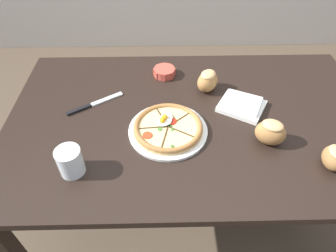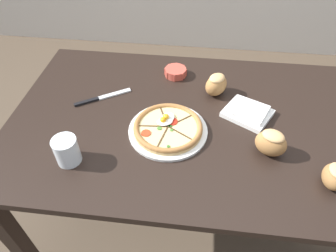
{
  "view_description": "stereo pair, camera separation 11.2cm",
  "coord_description": "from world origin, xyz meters",
  "px_view_note": "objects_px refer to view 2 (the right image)",
  "views": [
    {
      "loc": [
        -0.12,
        -0.88,
        1.55
      ],
      "look_at": [
        -0.1,
        -0.08,
        0.77
      ],
      "focal_mm": 32.0,
      "sensor_mm": 36.0,
      "label": 1
    },
    {
      "loc": [
        -0.01,
        -0.87,
        1.55
      ],
      "look_at": [
        -0.1,
        -0.08,
        0.77
      ],
      "focal_mm": 32.0,
      "sensor_mm": 36.0,
      "label": 2
    }
  ],
  "objects_px": {
    "pizza": "(168,128)",
    "bread_piece_near": "(216,84)",
    "knife_main": "(102,97)",
    "ramekin_bowl": "(176,72)",
    "napkin_folded": "(248,112)",
    "dining_table": "(195,135)",
    "bread_piece_far": "(271,143)",
    "water_glass": "(67,152)",
    "bread_piece_mid": "(334,176)"
  },
  "relations": [
    {
      "from": "pizza",
      "to": "bread_piece_near",
      "type": "relative_size",
      "value": 2.27
    },
    {
      "from": "pizza",
      "to": "knife_main",
      "type": "distance_m",
      "value": 0.35
    },
    {
      "from": "ramekin_bowl",
      "to": "napkin_folded",
      "type": "distance_m",
      "value": 0.4
    },
    {
      "from": "dining_table",
      "to": "pizza",
      "type": "height_order",
      "value": "pizza"
    },
    {
      "from": "pizza",
      "to": "bread_piece_far",
      "type": "bearing_deg",
      "value": -9.43
    },
    {
      "from": "bread_piece_near",
      "to": "knife_main",
      "type": "relative_size",
      "value": 0.6
    },
    {
      "from": "dining_table",
      "to": "ramekin_bowl",
      "type": "xyz_separation_m",
      "value": [
        -0.11,
        0.29,
        0.11
      ]
    },
    {
      "from": "pizza",
      "to": "water_glass",
      "type": "bearing_deg",
      "value": -151.07
    },
    {
      "from": "dining_table",
      "to": "pizza",
      "type": "xyz_separation_m",
      "value": [
        -0.1,
        -0.08,
        0.11
      ]
    },
    {
      "from": "napkin_folded",
      "to": "water_glass",
      "type": "distance_m",
      "value": 0.7
    },
    {
      "from": "napkin_folded",
      "to": "knife_main",
      "type": "xyz_separation_m",
      "value": [
        -0.61,
        0.04,
        -0.01
      ]
    },
    {
      "from": "ramekin_bowl",
      "to": "bread_piece_near",
      "type": "distance_m",
      "value": 0.22
    },
    {
      "from": "water_glass",
      "to": "bread_piece_far",
      "type": "bearing_deg",
      "value": 9.68
    },
    {
      "from": "bread_piece_mid",
      "to": "water_glass",
      "type": "bearing_deg",
      "value": -179.82
    },
    {
      "from": "napkin_folded",
      "to": "water_glass",
      "type": "xyz_separation_m",
      "value": [
        -0.63,
        -0.31,
        0.03
      ]
    },
    {
      "from": "ramekin_bowl",
      "to": "pizza",
      "type": "bearing_deg",
      "value": -88.71
    },
    {
      "from": "napkin_folded",
      "to": "knife_main",
      "type": "distance_m",
      "value": 0.61
    },
    {
      "from": "bread_piece_far",
      "to": "pizza",
      "type": "bearing_deg",
      "value": 170.57
    },
    {
      "from": "ramekin_bowl",
      "to": "water_glass",
      "type": "relative_size",
      "value": 1.06
    },
    {
      "from": "knife_main",
      "to": "bread_piece_far",
      "type": "bearing_deg",
      "value": -51.08
    },
    {
      "from": "knife_main",
      "to": "ramekin_bowl",
      "type": "bearing_deg",
      "value": 2.38
    },
    {
      "from": "dining_table",
      "to": "bread_piece_near",
      "type": "xyz_separation_m",
      "value": [
        0.07,
        0.17,
        0.14
      ]
    },
    {
      "from": "napkin_folded",
      "to": "bread_piece_near",
      "type": "xyz_separation_m",
      "value": [
        -0.13,
        0.12,
        0.03
      ]
    },
    {
      "from": "ramekin_bowl",
      "to": "bread_piece_far",
      "type": "relative_size",
      "value": 0.8
    },
    {
      "from": "bread_piece_near",
      "to": "knife_main",
      "type": "xyz_separation_m",
      "value": [
        -0.48,
        -0.09,
        -0.05
      ]
    },
    {
      "from": "pizza",
      "to": "dining_table",
      "type": "bearing_deg",
      "value": 38.22
    },
    {
      "from": "dining_table",
      "to": "ramekin_bowl",
      "type": "bearing_deg",
      "value": 111.21
    },
    {
      "from": "bread_piece_mid",
      "to": "bread_piece_near",
      "type": "bearing_deg",
      "value": 130.85
    },
    {
      "from": "knife_main",
      "to": "water_glass",
      "type": "distance_m",
      "value": 0.35
    },
    {
      "from": "bread_piece_far",
      "to": "ramekin_bowl",
      "type": "bearing_deg",
      "value": 130.97
    },
    {
      "from": "water_glass",
      "to": "napkin_folded",
      "type": "bearing_deg",
      "value": 26.08
    },
    {
      "from": "pizza",
      "to": "ramekin_bowl",
      "type": "height_order",
      "value": "pizza"
    },
    {
      "from": "knife_main",
      "to": "napkin_folded",
      "type": "bearing_deg",
      "value": -35.79
    },
    {
      "from": "pizza",
      "to": "ramekin_bowl",
      "type": "distance_m",
      "value": 0.37
    },
    {
      "from": "pizza",
      "to": "bread_piece_far",
      "type": "xyz_separation_m",
      "value": [
        0.37,
        -0.06,
        0.03
      ]
    },
    {
      "from": "pizza",
      "to": "knife_main",
      "type": "height_order",
      "value": "pizza"
    },
    {
      "from": "pizza",
      "to": "bread_piece_mid",
      "type": "bearing_deg",
      "value": -17.74
    },
    {
      "from": "bread_piece_far",
      "to": "water_glass",
      "type": "height_order",
      "value": "water_glass"
    },
    {
      "from": "bread_piece_mid",
      "to": "bread_piece_far",
      "type": "bearing_deg",
      "value": 147.87
    },
    {
      "from": "napkin_folded",
      "to": "knife_main",
      "type": "height_order",
      "value": "napkin_folded"
    },
    {
      "from": "napkin_folded",
      "to": "dining_table",
      "type": "bearing_deg",
      "value": -166.71
    },
    {
      "from": "pizza",
      "to": "napkin_folded",
      "type": "height_order",
      "value": "pizza"
    },
    {
      "from": "knife_main",
      "to": "dining_table",
      "type": "bearing_deg",
      "value": -44.05
    },
    {
      "from": "bread_piece_far",
      "to": "bread_piece_mid",
      "type": "bearing_deg",
      "value": -32.13
    },
    {
      "from": "bread_piece_near",
      "to": "water_glass",
      "type": "relative_size",
      "value": 1.33
    },
    {
      "from": "napkin_folded",
      "to": "water_glass",
      "type": "bearing_deg",
      "value": -153.92
    },
    {
      "from": "bread_piece_near",
      "to": "dining_table",
      "type": "bearing_deg",
      "value": -112.95
    },
    {
      "from": "ramekin_bowl",
      "to": "napkin_folded",
      "type": "bearing_deg",
      "value": -37.46
    },
    {
      "from": "dining_table",
      "to": "bread_piece_mid",
      "type": "xyz_separation_m",
      "value": [
        0.44,
        -0.26,
        0.13
      ]
    },
    {
      "from": "pizza",
      "to": "bread_piece_near",
      "type": "xyz_separation_m",
      "value": [
        0.18,
        0.25,
        0.03
      ]
    }
  ]
}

